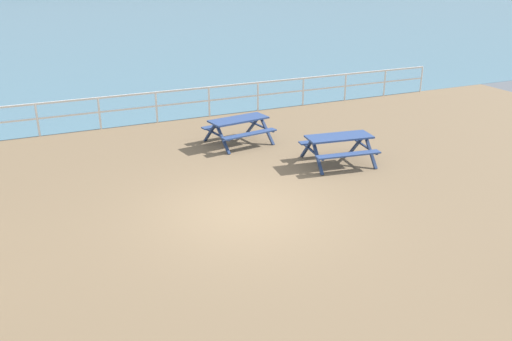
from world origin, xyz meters
TOP-DOWN VIEW (x-y plane):
  - ground_plane at (0.00, 0.00)m, footprint 30.00×24.00m
  - sea_band at (0.00, 52.75)m, footprint 142.00×90.00m
  - seaward_railing at (-0.00, 7.75)m, footprint 23.07×0.07m
  - picnic_table_near_left at (3.54, 1.77)m, footprint 1.99×1.75m
  - picnic_table_mid_centre at (1.71, 4.49)m, footprint 2.01×1.78m

SIDE VIEW (x-z plane):
  - ground_plane at x=0.00m, z-range -0.20..0.00m
  - sea_band at x=0.00m, z-range 0.00..0.00m
  - picnic_table_near_left at x=3.54m, z-range 0.19..0.98m
  - picnic_table_mid_centre at x=1.71m, z-range 0.19..0.98m
  - seaward_railing at x=0.00m, z-range 0.21..1.29m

